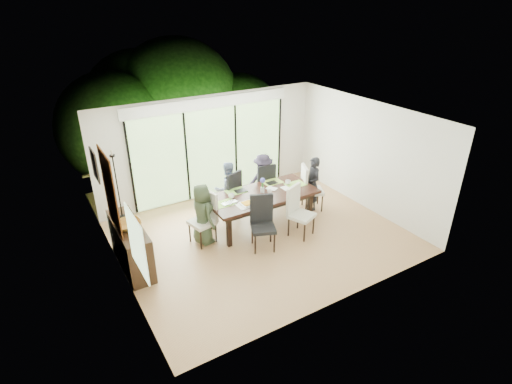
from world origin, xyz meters
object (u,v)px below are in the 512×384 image
chair_near_left (263,224)px  cup_a (231,196)px  vase (262,190)px  bowl (128,225)px  table_top (262,195)px  cup_b (270,192)px  cup_c (288,182)px  chair_far_left (227,192)px  person_right_end (313,184)px  chair_right_end (313,187)px  person_left_end (202,214)px  person_far_left (228,189)px  chair_near_right (302,212)px  chair_far_right (262,183)px  laptop (231,204)px  person_far_right (263,180)px  sideboard (131,245)px  chair_left_end (202,219)px

chair_near_left → cup_a: size_ratio=8.87×
vase → bowl: size_ratio=0.26×
table_top → cup_a: size_ratio=19.35×
cup_b → cup_c: 0.68m
chair_far_left → person_right_end: bearing=134.5°
table_top → chair_right_end: bearing=0.0°
person_left_end → person_far_left: bearing=-58.0°
chair_near_right → person_left_end: 2.17m
chair_far_right → cup_a: chair_far_right is taller
chair_near_left → person_left_end: bearing=160.4°
person_far_left → cup_a: size_ratio=10.40×
vase → cup_b: bearing=-56.3°
chair_far_right → cup_b: bearing=73.9°
table_top → cup_b: cup_b is taller
person_left_end → person_far_left: (1.03, 0.83, 0.00)m
chair_right_end → chair_far_left: bearing=90.7°
chair_near_left → person_right_end: size_ratio=0.85×
chair_far_left → laptop: 1.06m
chair_right_end → chair_far_left: 2.13m
chair_far_right → person_far_left: 1.01m
person_far_right → chair_near_left: bearing=70.9°
person_left_end → person_right_end: bearing=-96.9°
chair_near_left → bowl: (-2.54, 0.73, 0.39)m
chair_far_right → sideboard: (-3.59, -0.89, -0.12)m
chair_near_left → laptop: (-0.35, 0.77, 0.23)m
cup_b → person_right_end: bearing=4.3°
cup_a → sideboard: sideboard is taller
chair_far_right → vase: bearing=64.7°
person_far_left → person_far_right: bearing=-173.3°
person_left_end → vase: size_ratio=10.75×
cup_c → chair_far_left: bearing=149.0°
laptop → person_far_left: bearing=60.4°
chair_far_left → cup_c: (1.25, -0.75, 0.26)m
person_right_end → person_far_right: size_ratio=1.00×
chair_near_right → vase: bearing=93.3°
person_far_left → vase: (0.50, -0.78, 0.18)m
vase → cup_c: bearing=3.8°
chair_left_end → cup_a: 0.86m
chair_near_left → vase: bearing=81.1°
chair_near_right → person_far_right: (0.05, 1.70, 0.10)m
chair_far_right → bowl: 3.75m
vase → cup_a: bearing=172.4°
chair_left_end → chair_near_left: bearing=36.6°
chair_far_left → person_left_end: size_ratio=0.85×
chair_right_end → cup_c: chair_right_end is taller
cup_b → chair_far_left: bearing=122.3°
sideboard → laptop: bearing=-1.5°
chair_right_end → person_right_end: bearing=114.2°
chair_far_left → bowl: bearing=-0.9°
person_left_end → laptop: bearing=-105.9°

